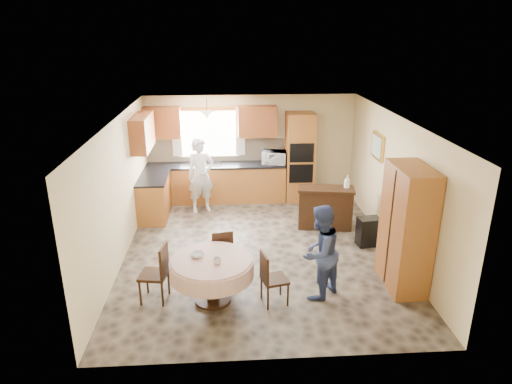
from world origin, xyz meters
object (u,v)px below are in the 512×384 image
Objects in this scene: dining_table at (212,269)px; person_sink at (201,176)px; oven_tower at (299,157)px; cupboard at (406,228)px; person_dining at (320,252)px; chair_back at (222,250)px; chair_right at (270,276)px; sideboard at (325,209)px; chair_left at (158,270)px.

dining_table is 0.75× the size of person_sink.
cupboard is at bearing -75.13° from oven_tower.
cupboard is at bearing 145.98° from person_dining.
cupboard reaches higher than chair_back.
chair_back is at bearing 79.27° from dining_table.
cupboard reaches higher than person_sink.
chair_right is 0.56× the size of person_dining.
chair_right is at bearing -169.61° from cupboard.
oven_tower is 1.84m from sideboard.
person_sink is (-2.32, -0.62, -0.21)m from oven_tower.
person_sink is 4.16m from person_dining.
sideboard is at bearing 138.03° from chair_left.
chair_left is 2.48m from person_dining.
dining_table is at bearing -121.79° from sideboard.
chair_back is at bearing -129.75° from sideboard.
cupboard is 2.36× the size of chair_right.
chair_back is at bearing 26.21° from chair_right.
cupboard is 2.35× the size of chair_back.
person_sink is (-0.47, 2.93, 0.37)m from chair_back.
person_dining reaches higher than chair_right.
person_dining reaches higher than chair_left.
sideboard is 1.34× the size of chair_back.
person_dining is at bearing -92.09° from chair_right.
chair_left reaches higher than sideboard.
sideboard is at bearing -147.88° from person_dining.
person_sink is (-1.21, 3.81, 0.38)m from chair_right.
chair_back is at bearing -69.53° from person_dining.
chair_back is 0.50× the size of person_sink.
sideboard is 3.08m from chair_right.
chair_back is 1.00× the size of chair_right.
oven_tower is 1.05× the size of cupboard.
sideboard is 3.48m from dining_table.
oven_tower is 4.05m from chair_back.
chair_back is 1.69m from person_dining.
chair_back is 1.14m from chair_right.
sideboard is at bearing -40.95° from chair_right.
chair_left is at bearing -177.05° from cupboard.
chair_right is 4.02m from person_sink.
person_dining is (-0.35, -4.27, -0.30)m from oven_tower.
oven_tower reaches higher than cupboard.
sideboard is 0.76× the size of person_dining.
person_sink is at bearing 134.85° from cupboard.
chair_left is 0.55× the size of person_sink.
dining_table is 1.36× the size of chair_left.
oven_tower is 1.40× the size of person_dining.
person_sink is (-0.33, 3.70, 0.29)m from dining_table.
oven_tower reaches higher than chair_right.
person_sink is at bearing -93.08° from chair_back.
chair_left is (-0.82, 0.08, -0.05)m from dining_table.
cupboard is 3.11m from dining_table.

